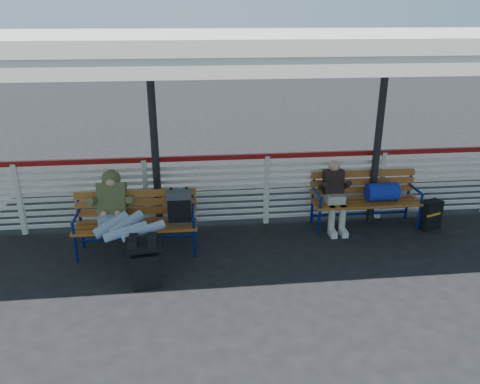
{
  "coord_description": "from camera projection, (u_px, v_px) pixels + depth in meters",
  "views": [
    {
      "loc": [
        -1.26,
        -5.38,
        3.38
      ],
      "look_at": [
        -0.55,
        1.0,
        0.93
      ],
      "focal_mm": 35.0,
      "sensor_mm": 36.0,
      "label": 1
    }
  ],
  "objects": [
    {
      "name": "canopy",
      "position": [
        283.0,
        42.0,
        6.05
      ],
      "size": [
        12.6,
        3.6,
        3.16
      ],
      "color": "silver",
      "rests_on": "ground"
    },
    {
      "name": "traveler_man",
      "position": [
        123.0,
        220.0,
        6.56
      ],
      "size": [
        0.94,
        1.63,
        0.77
      ],
      "color": "#95A8C9",
      "rests_on": "ground"
    },
    {
      "name": "bench_left",
      "position": [
        152.0,
        213.0,
        6.94
      ],
      "size": [
        1.8,
        0.56,
        0.97
      ],
      "color": "#A96C20",
      "rests_on": "ground"
    },
    {
      "name": "suitcase_side",
      "position": [
        430.0,
        215.0,
        7.79
      ],
      "size": [
        0.4,
        0.33,
        0.49
      ],
      "rotation": [
        0.0,
        0.0,
        0.37
      ],
      "color": "black",
      "rests_on": "ground"
    },
    {
      "name": "fence",
      "position": [
        267.0,
        187.0,
        7.86
      ],
      "size": [
        12.08,
        0.08,
        1.24
      ],
      "color": "silver",
      "rests_on": "ground"
    },
    {
      "name": "companion_person",
      "position": [
        335.0,
        195.0,
        7.68
      ],
      "size": [
        0.32,
        0.66,
        1.15
      ],
      "color": "#B1AEA1",
      "rests_on": "ground"
    },
    {
      "name": "bench_right",
      "position": [
        372.0,
        193.0,
        7.8
      ],
      "size": [
        1.8,
        0.56,
        0.92
      ],
      "color": "#A96C20",
      "rests_on": "ground"
    },
    {
      "name": "ground",
      "position": [
        288.0,
        281.0,
        6.33
      ],
      "size": [
        60.0,
        60.0,
        0.0
      ],
      "primitive_type": "plane",
      "color": "black",
      "rests_on": "ground"
    },
    {
      "name": "luggage_stack",
      "position": [
        145.0,
        260.0,
        6.06
      ],
      "size": [
        0.47,
        0.31,
        0.74
      ],
      "rotation": [
        0.0,
        0.0,
        0.13
      ],
      "color": "black",
      "rests_on": "ground"
    }
  ]
}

